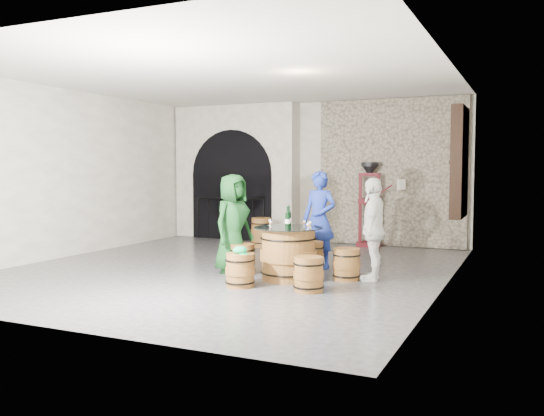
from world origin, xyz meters
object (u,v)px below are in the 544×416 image
at_px(barrel_stool_left, 242,259).
at_px(corking_press, 369,198).
at_px(person_white, 373,229).
at_px(side_barrel, 261,232).
at_px(wine_bottle_center, 288,219).
at_px(barrel_table, 288,254).
at_px(wine_bottle_right, 288,218).
at_px(person_green, 233,224).
at_px(barrel_stool_far, 311,256).
at_px(barrel_stool_right, 347,264).
at_px(wine_bottle_left, 289,218).
at_px(barrel_stool_near_right, 309,274).
at_px(person_blue, 319,219).
at_px(barrel_stool_near_left, 240,270).

bearing_deg(barrel_stool_left, corking_press, 75.68).
relative_size(person_white, side_barrel, 2.50).
height_order(wine_bottle_center, side_barrel, wine_bottle_center).
xyz_separation_m(barrel_table, wine_bottle_center, (0.04, -0.13, 0.54)).
bearing_deg(wine_bottle_right, person_green, 173.73).
bearing_deg(barrel_stool_far, person_white, -19.04).
height_order(barrel_stool_right, corking_press, corking_press).
relative_size(barrel_stool_left, wine_bottle_center, 1.49).
height_order(person_green, person_white, person_green).
bearing_deg(person_green, person_white, -70.10).
bearing_deg(side_barrel, barrel_stool_far, -48.73).
height_order(wine_bottle_left, corking_press, corking_press).
bearing_deg(barrel_stool_left, barrel_stool_far, 38.63).
bearing_deg(barrel_stool_near_right, wine_bottle_left, 130.20).
bearing_deg(wine_bottle_center, barrel_stool_right, 31.10).
bearing_deg(side_barrel, wine_bottle_left, -57.99).
bearing_deg(wine_bottle_left, person_green, 171.89).
xyz_separation_m(barrel_stool_left, barrel_stool_right, (1.69, 0.18, 0.00)).
bearing_deg(person_green, barrel_stool_near_right, -105.20).
distance_m(barrel_stool_right, barrel_stool_near_right, 1.03).
bearing_deg(person_blue, side_barrel, 144.53).
bearing_deg(barrel_stool_left, wine_bottle_left, -7.71).
height_order(person_blue, side_barrel, person_blue).
bearing_deg(side_barrel, barrel_stool_near_left, -68.62).
height_order(barrel_stool_near_right, wine_bottle_center, wine_bottle_center).
height_order(wine_bottle_left, wine_bottle_center, same).
distance_m(barrel_stool_left, wine_bottle_center, 1.18).
bearing_deg(barrel_stool_near_left, barrel_stool_right, 41.96).
distance_m(barrel_stool_near_right, side_barrel, 4.61).
xyz_separation_m(barrel_stool_left, barrel_stool_near_right, (1.46, -0.82, 0.00)).
relative_size(barrel_table, corking_press, 0.57).
bearing_deg(barrel_stool_near_left, person_blue, 76.47).
bearing_deg(barrel_stool_right, barrel_stool_near_right, -103.11).
relative_size(barrel_stool_near_right, person_blue, 0.29).
height_order(person_white, wine_bottle_right, person_white).
bearing_deg(wine_bottle_left, wine_bottle_center, -73.66).
distance_m(barrel_stool_near_left, wine_bottle_left, 1.15).
relative_size(person_green, side_barrel, 2.57).
xyz_separation_m(barrel_stool_far, person_white, (1.14, -0.39, 0.54)).
bearing_deg(person_white, barrel_stool_near_right, -34.28).
bearing_deg(barrel_table, barrel_stool_near_right, -48.61).
distance_m(barrel_stool_near_left, person_white, 2.12).
relative_size(person_blue, person_white, 1.06).
xyz_separation_m(barrel_table, wine_bottle_left, (-0.01, 0.04, 0.54)).
xyz_separation_m(person_green, corking_press, (1.20, 3.96, 0.26)).
relative_size(barrel_stool_near_left, person_green, 0.30).
distance_m(barrel_table, person_white, 1.34).
xyz_separation_m(barrel_stool_right, wine_bottle_left, (-0.82, -0.30, 0.70)).
height_order(barrel_stool_left, wine_bottle_right, wine_bottle_right).
bearing_deg(barrel_stool_left, person_blue, 48.90).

